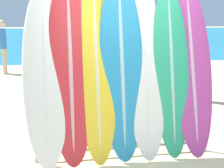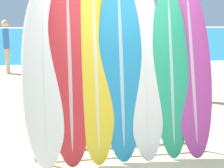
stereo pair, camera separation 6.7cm
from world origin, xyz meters
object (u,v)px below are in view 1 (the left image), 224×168
surfboard_slot_4 (145,69)px  person_far_left (195,60)px  surfboard_slot_1 (71,68)px  surfboard_slot_0 (46,74)px  surfboard_slot_2 (97,68)px  surfboard_slot_3 (122,66)px  person_far_right (144,43)px  surfboard_rack (123,124)px  surfboard_slot_5 (171,71)px  person_mid_beach (141,48)px  person_near_water (4,45)px  surfboard_slot_6 (192,68)px

surfboard_slot_4 → person_far_left: bearing=53.7°
surfboard_slot_1 → surfboard_slot_4: bearing=-0.8°
surfboard_slot_0 → surfboard_slot_2: (0.64, 0.00, 0.06)m
surfboard_slot_3 → person_far_right: bearing=72.0°
surfboard_slot_2 → surfboard_rack: bearing=-12.5°
person_far_left → surfboard_slot_0: bearing=41.2°
surfboard_slot_5 → person_far_left: size_ratio=1.35×
surfboard_slot_3 → surfboard_slot_4: 0.32m
surfboard_slot_2 → surfboard_slot_5: surfboard_slot_2 is taller
surfboard_slot_3 → person_far_right: size_ratio=1.34×
surfboard_slot_2 → surfboard_slot_5: 0.99m
surfboard_slot_5 → person_far_left: 2.99m
surfboard_slot_0 → person_mid_beach: 5.68m
person_far_left → person_far_right: 4.49m
surfboard_slot_1 → person_far_left: bearing=41.7°
surfboard_slot_1 → surfboard_slot_2: 0.33m
surfboard_slot_1 → surfboard_slot_3: size_ratio=0.99×
surfboard_slot_2 → person_far_left: 3.58m
surfboard_slot_2 → surfboard_slot_3: surfboard_slot_3 is taller
surfboard_slot_4 → surfboard_slot_1: bearing=179.2°
surfboard_rack → surfboard_slot_3: bearing=92.8°
surfboard_slot_2 → person_near_water: surfboard_slot_2 is taller
surfboard_slot_5 → person_far_right: bearing=77.1°
surfboard_slot_6 → person_near_water: surfboard_slot_6 is taller
person_far_right → surfboard_rack: bearing=136.7°
surfboard_slot_3 → surfboard_slot_4: size_ratio=1.05×
person_mid_beach → person_far_right: bearing=-115.9°
person_near_water → person_far_right: (4.85, 0.03, 0.01)m
person_near_water → person_far_right: person_far_right is taller
person_far_left → surfboard_slot_6: bearing=66.6°
surfboard_slot_3 → person_mid_beach: 5.32m
surfboard_rack → surfboard_slot_0: (-0.97, 0.07, 0.69)m
surfboard_slot_6 → person_far_left: (1.22, 2.53, -0.24)m
surfboard_slot_5 → person_mid_beach: size_ratio=1.25×
surfboard_slot_0 → surfboard_slot_5: bearing=-0.8°
surfboard_slot_3 → surfboard_slot_6: size_ratio=1.05×
person_mid_beach → person_far_right: 2.09m
surfboard_slot_2 → surfboard_slot_5: size_ratio=1.05×
surfboard_slot_4 → surfboard_slot_6: 0.65m
surfboard_rack → person_near_water: bearing=109.9°
surfboard_slot_3 → person_far_right: surfboard_slot_3 is taller
surfboard_slot_5 → person_near_water: surfboard_slot_5 is taller
surfboard_slot_0 → surfboard_slot_4: bearing=-0.1°
surfboard_slot_5 → person_mid_beach: 5.17m
surfboard_rack → surfboard_slot_2: (-0.33, 0.07, 0.74)m
surfboard_slot_6 → person_mid_beach: surfboard_slot_6 is taller
surfboard_slot_0 → surfboard_slot_4: 1.28m
surfboard_slot_0 → surfboard_slot_5: surfboard_slot_5 is taller
surfboard_slot_2 → surfboard_slot_3: size_ratio=0.98×
surfboard_slot_6 → person_near_water: (-3.53, 6.99, -0.17)m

